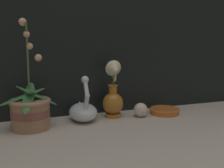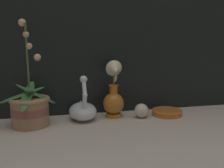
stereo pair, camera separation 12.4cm
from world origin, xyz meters
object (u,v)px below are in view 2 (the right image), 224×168
at_px(amber_dish, 167,112).
at_px(orchid_potted_plant, 30,107).
at_px(swan_figurine, 83,110).
at_px(glass_sphere, 141,111).
at_px(blue_vase, 114,97).

bearing_deg(amber_dish, orchid_potted_plant, -179.09).
bearing_deg(swan_figurine, orchid_potted_plant, -171.28).
bearing_deg(swan_figurine, glass_sphere, -6.92).
xyz_separation_m(glass_sphere, amber_dish, (0.14, 0.01, -0.02)).
xyz_separation_m(orchid_potted_plant, blue_vase, (0.39, 0.04, 0.02)).
bearing_deg(amber_dish, glass_sphere, -176.48).
bearing_deg(glass_sphere, swan_figurine, 173.08).
distance_m(orchid_potted_plant, swan_figurine, 0.24).
distance_m(blue_vase, amber_dish, 0.28).
relative_size(swan_figurine, glass_sphere, 3.14).
relative_size(glass_sphere, amber_dish, 0.45).
xyz_separation_m(swan_figurine, amber_dish, (0.42, -0.03, -0.03)).
bearing_deg(blue_vase, orchid_potted_plant, -173.88).
xyz_separation_m(orchid_potted_plant, amber_dish, (0.66, 0.01, -0.07)).
distance_m(swan_figurine, blue_vase, 0.16).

